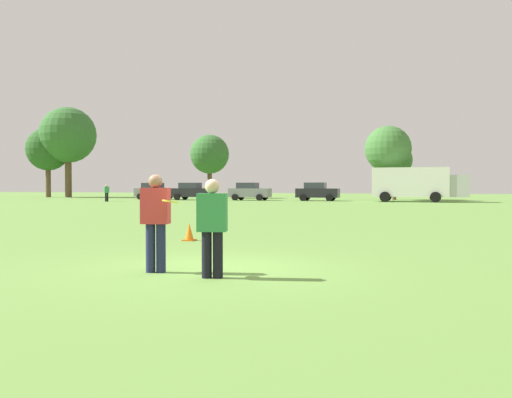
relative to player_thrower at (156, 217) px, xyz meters
name	(u,v)px	position (x,y,z in m)	size (l,w,h in m)	color
ground_plane	(205,269)	(0.67, 0.61, -0.95)	(194.25, 194.25, 0.00)	#608C3D
player_thrower	(156,217)	(0.00, 0.00, 0.00)	(0.52, 0.37, 1.69)	#1E234C
player_defender	(212,223)	(1.14, -0.23, -0.06)	(0.52, 0.37, 1.60)	black
frisbee	(170,201)	(0.39, -0.22, 0.28)	(0.27, 0.27, 0.09)	yellow
traffic_cone	(189,232)	(-1.65, 5.09, -0.72)	(0.32, 0.32, 0.48)	#D8590C
parked_car_near_left	(154,191)	(-23.66, 44.88, -0.03)	(4.20, 2.23, 1.82)	slate
parked_car_mid_left	(192,191)	(-18.65, 43.73, -0.03)	(4.20, 2.23, 1.82)	black
parked_car_center	(249,191)	(-12.47, 44.35, -0.03)	(4.20, 2.23, 1.82)	slate
parked_car_mid_right	(317,192)	(-5.43, 44.51, -0.03)	(4.20, 2.23, 1.82)	black
box_truck	(417,183)	(4.12, 43.62, 0.80)	(8.51, 3.03, 3.18)	white
bystander_sideline_watcher	(107,192)	(-24.06, 36.11, -0.03)	(0.49, 0.50, 1.63)	black
tree_west_oak	(48,149)	(-42.22, 50.84, 5.30)	(5.60, 5.60, 9.10)	brown
tree_west_maple	(68,135)	(-39.35, 51.13, 7.09)	(7.20, 7.20, 11.69)	brown
tree_center_elm	(210,154)	(-20.16, 52.48, 4.36)	(4.75, 4.75, 7.72)	brown
tree_east_birch	(388,149)	(1.26, 47.17, 4.23)	(4.64, 4.64, 7.54)	brown
tree_east_oak	(394,160)	(1.73, 50.87, 3.28)	(3.79, 3.79, 6.15)	brown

